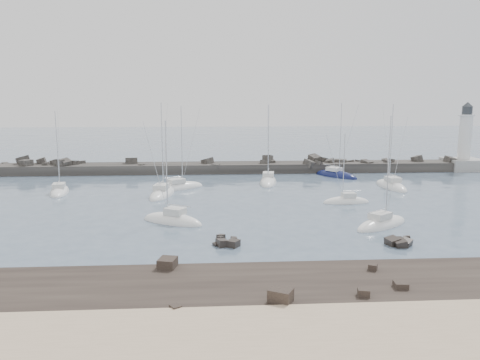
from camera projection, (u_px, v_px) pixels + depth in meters
name	position (u px, v px, depth m)	size (l,w,h in m)	color
ground	(254.00, 219.00, 56.54)	(400.00, 400.00, 0.00)	#495D73
rock_shelf	(283.00, 293.00, 34.93)	(140.00, 12.08, 1.74)	black
rock_cluster_near	(226.00, 243.00, 46.56)	(2.83, 4.04, 1.04)	black
rock_cluster_far	(398.00, 243.00, 46.51)	(3.20, 2.92, 1.45)	black
breakwater	(198.00, 171.00, 93.41)	(115.00, 7.11, 5.02)	#2C2A27
lighthouse	(464.00, 155.00, 96.33)	(7.00, 7.00, 14.60)	gray
sailboat_1	(60.00, 192.00, 72.68)	(4.20, 8.97, 13.59)	white
sailboat_3	(162.00, 194.00, 70.88)	(4.43, 9.86, 15.01)	white
sailboat_4	(179.00, 188.00, 75.99)	(9.09, 7.48, 14.35)	white
sailboat_5	(173.00, 221.00, 55.05)	(8.24, 6.30, 13.06)	white
sailboat_6	(268.00, 182.00, 81.09)	(4.33, 9.58, 14.71)	white
sailboat_7	(382.00, 225.00, 53.53)	(8.49, 7.13, 13.55)	white
sailboat_8	(336.00, 176.00, 88.33)	(7.91, 9.33, 14.81)	#101745
sailboat_9	(346.00, 202.00, 65.51)	(6.68, 2.32, 10.63)	white
sailboat_10	(391.00, 187.00, 77.02)	(3.82, 9.51, 14.73)	white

